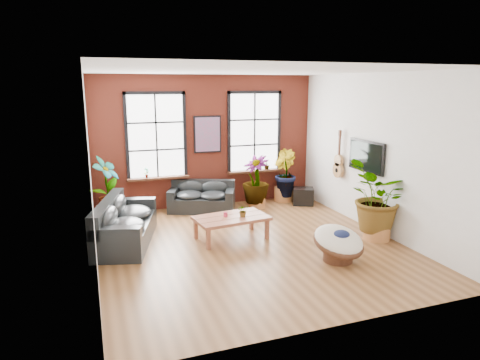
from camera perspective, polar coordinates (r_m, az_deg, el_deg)
The scene contains 19 objects.
room at distance 8.61m, azimuth 1.01°, elevation 2.60°, with size 6.04×6.54×3.54m.
sofa_back at distance 11.26m, azimuth -5.08°, elevation -2.33°, with size 1.87×1.41×0.78m.
sofa_left at distance 9.26m, azimuth -15.31°, elevation -5.65°, with size 1.55×2.47×0.91m.
coffee_table at distance 9.15m, azimuth -1.18°, elevation -5.25°, with size 1.63×1.06×0.59m.
papasan_chair at distance 8.26m, azimuth 13.01°, elevation -8.11°, with size 1.12×1.13×0.71m.
poster at distance 11.44m, azimuth -4.36°, elevation 6.09°, with size 0.74×0.06×0.98m.
tv_wall_unit at distance 10.40m, azimuth 15.43°, elevation 2.75°, with size 0.13×1.86×1.20m.
media_box at distance 11.93m, azimuth 8.41°, elevation -2.16°, with size 0.69×0.65×0.46m.
pot_back_left at distance 10.97m, azimuth -17.30°, elevation -4.18°, with size 0.64×0.64×0.37m.
pot_back_right at distance 12.24m, azimuth 5.84°, elevation -1.86°, with size 0.65×0.65×0.39m.
pot_right_wall at distance 9.65m, azimuth 17.77°, elevation -6.34°, with size 0.64×0.64×0.41m.
pot_mid at distance 11.53m, azimuth 2.29°, elevation -2.91°, with size 0.46×0.46×0.32m.
floor_plant_back_left at distance 10.79m, azimuth -17.35°, elevation -0.70°, with size 0.75×0.51×1.43m, color #2F5817.
floor_plant_back_right at distance 12.09m, azimuth 5.90°, elevation 0.94°, with size 0.73×0.59×1.32m, color #2F5817.
floor_plant_right_wall at distance 9.43m, azimuth 17.94°, elevation -2.23°, with size 1.38×1.20×1.53m, color #2F5817.
floor_plant_mid at distance 11.38m, azimuth 2.11°, elevation 0.08°, with size 0.71×0.71×1.27m, color #2F5817.
table_plant at distance 9.10m, azimuth 0.42°, elevation -4.10°, with size 0.24×0.21×0.26m, color #2F5817.
sill_plant_left at distance 11.22m, azimuth -12.36°, elevation 0.97°, with size 0.14×0.10×0.27m, color #2F5817.
sill_plant_right at distance 12.09m, azimuth 3.58°, elevation 2.06°, with size 0.15×0.15×0.27m, color #2F5817.
Camera 1 is at (-2.98, -7.79, 3.24)m, focal length 32.00 mm.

